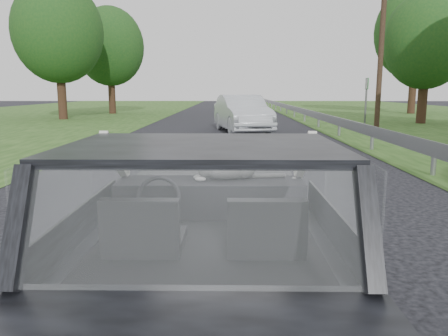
{
  "coord_description": "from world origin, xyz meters",
  "views": [
    {
      "loc": [
        0.17,
        -3.03,
        1.76
      ],
      "look_at": [
        0.12,
        0.58,
        1.12
      ],
      "focal_mm": 35.0,
      "sensor_mm": 36.0,
      "label": 1
    }
  ],
  "objects_px": {
    "cat": "(227,169)",
    "utility_pole": "(381,48)",
    "highway_sign": "(366,101)",
    "other_car": "(242,114)",
    "subject_car": "(207,235)"
  },
  "relations": [
    {
      "from": "subject_car",
      "to": "other_car",
      "type": "height_order",
      "value": "other_car"
    },
    {
      "from": "cat",
      "to": "other_car",
      "type": "distance_m",
      "value": 14.9
    },
    {
      "from": "highway_sign",
      "to": "other_car",
      "type": "bearing_deg",
      "value": -137.7
    },
    {
      "from": "cat",
      "to": "highway_sign",
      "type": "height_order",
      "value": "highway_sign"
    },
    {
      "from": "highway_sign",
      "to": "cat",
      "type": "bearing_deg",
      "value": -100.99
    },
    {
      "from": "subject_car",
      "to": "utility_pole",
      "type": "height_order",
      "value": "utility_pole"
    },
    {
      "from": "utility_pole",
      "to": "other_car",
      "type": "bearing_deg",
      "value": -164.48
    },
    {
      "from": "subject_car",
      "to": "cat",
      "type": "height_order",
      "value": "subject_car"
    },
    {
      "from": "cat",
      "to": "utility_pole",
      "type": "height_order",
      "value": "utility_pole"
    },
    {
      "from": "subject_car",
      "to": "other_car",
      "type": "relative_size",
      "value": 0.84
    },
    {
      "from": "other_car",
      "to": "utility_pole",
      "type": "relative_size",
      "value": 0.65
    },
    {
      "from": "other_car",
      "to": "highway_sign",
      "type": "relative_size",
      "value": 2.01
    },
    {
      "from": "cat",
      "to": "utility_pole",
      "type": "relative_size",
      "value": 0.09
    },
    {
      "from": "subject_car",
      "to": "cat",
      "type": "relative_size",
      "value": 6.37
    },
    {
      "from": "cat",
      "to": "highway_sign",
      "type": "bearing_deg",
      "value": 56.0
    }
  ]
}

